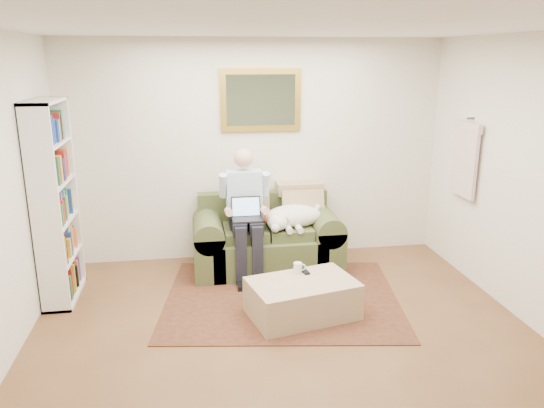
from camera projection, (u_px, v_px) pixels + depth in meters
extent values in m
cube|color=brown|center=(294.00, 364.00, 4.27)|extent=(4.50, 5.00, 0.01)
cube|color=white|center=(299.00, 24.00, 3.56)|extent=(4.50, 5.00, 0.01)
cube|color=white|center=(255.00, 151.00, 6.29)|extent=(4.50, 0.01, 2.60)
cube|color=#341D14|center=(282.00, 298.00, 5.42)|extent=(2.59, 2.19, 0.01)
cube|color=#546133|center=(267.00, 252.00, 6.13)|extent=(1.27, 0.81, 0.41)
cube|color=#546133|center=(263.00, 209.00, 6.35)|extent=(1.54, 0.18, 0.42)
cube|color=#546133|center=(209.00, 251.00, 6.02)|extent=(0.33, 0.81, 0.85)
cube|color=#546133|center=(323.00, 245.00, 6.22)|extent=(0.33, 0.81, 0.85)
cube|color=#546133|center=(246.00, 232.00, 5.97)|extent=(0.48, 0.55, 0.12)
cube|color=#546133|center=(289.00, 230.00, 6.05)|extent=(0.48, 0.55, 0.12)
cube|color=black|center=(247.00, 219.00, 5.74)|extent=(0.32, 0.23, 0.02)
cube|color=black|center=(246.00, 206.00, 5.82)|extent=(0.32, 0.06, 0.22)
cube|color=#99BFF2|center=(246.00, 207.00, 5.81)|extent=(0.30, 0.04, 0.19)
cube|color=tan|center=(302.00, 299.00, 5.01)|extent=(1.10, 0.83, 0.36)
cylinder|color=white|center=(298.00, 268.00, 5.15)|extent=(0.08, 0.08, 0.10)
cube|color=black|center=(305.00, 271.00, 5.17)|extent=(0.08, 0.16, 0.02)
cube|color=gold|center=(261.00, 100.00, 6.12)|extent=(0.94, 0.04, 0.72)
cube|color=gray|center=(261.00, 100.00, 6.10)|extent=(0.80, 0.01, 0.58)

